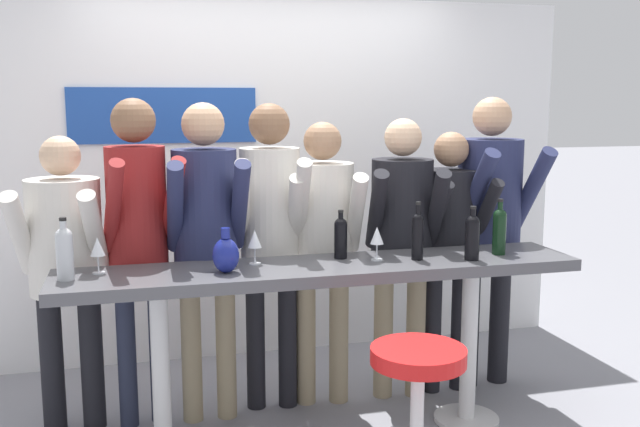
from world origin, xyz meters
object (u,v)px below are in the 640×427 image
object	(u,v)px
person_center	(270,221)
wine_glass_2	(255,240)
person_far_left	(65,253)
person_far_right	(450,233)
person_right	(402,228)
person_rightmost	(490,210)
person_center_left	(206,226)
wine_bottle_1	(499,229)
wine_bottle_4	(472,235)
wine_glass_1	(98,248)
person_center_right	(323,233)
wine_bottle_2	(341,236)
wine_bottle_3	(418,234)
tasting_table	(324,293)
bar_stool	(417,400)
wine_glass_0	(377,237)
wine_bottle_0	(64,251)
person_left	(138,223)
decorative_vase	(226,255)

from	to	relation	value
person_center	wine_glass_2	bearing A→B (deg)	-105.41
person_far_left	person_far_right	bearing A→B (deg)	7.40
person_right	person_rightmost	distance (m)	0.59
person_center_left	person_far_right	distance (m)	1.45
wine_bottle_1	wine_glass_2	world-z (taller)	wine_bottle_1
wine_bottle_4	wine_glass_1	world-z (taller)	wine_bottle_4
person_center_right	wine_bottle_2	xyz separation A→B (m)	(0.01, -0.34, 0.04)
wine_glass_1	wine_glass_2	xyz separation A→B (m)	(0.76, -0.00, 0.00)
person_far_left	wine_bottle_3	bearing A→B (deg)	-6.86
tasting_table	bar_stool	distance (m)	0.80
wine_bottle_4	person_center_right	bearing A→B (deg)	140.20
tasting_table	person_center_right	xyz separation A→B (m)	(0.11, 0.45, 0.23)
wine_bottle_4	wine_glass_0	size ratio (longest dim) A/B	1.61
wine_bottle_0	wine_glass_1	distance (m)	0.17
bar_stool	wine_bottle_0	distance (m)	1.74
wine_bottle_3	wine_glass_1	xyz separation A→B (m)	(-1.60, 0.11, -0.01)
wine_bottle_0	wine_glass_2	world-z (taller)	wine_bottle_0
wine_bottle_2	person_far_left	bearing A→B (deg)	166.06
person_right	person_far_right	bearing A→B (deg)	13.04
person_rightmost	person_far_left	bearing A→B (deg)	177.32
person_left	person_right	size ratio (longest dim) A/B	1.07
person_far_right	wine_bottle_0	distance (m)	2.18
person_far_left	wine_bottle_4	world-z (taller)	person_far_left
person_far_left	decorative_vase	bearing A→B (deg)	-25.02
person_far_left	wine_bottle_1	size ratio (longest dim) A/B	5.26
person_right	wine_bottle_2	size ratio (longest dim) A/B	6.46
person_center	wine_glass_0	size ratio (longest dim) A/B	9.92
person_far_right	decorative_vase	world-z (taller)	person_far_right
bar_stool	person_far_left	xyz separation A→B (m)	(-1.52, 1.15, 0.49)
tasting_table	bar_stool	world-z (taller)	tasting_table
person_far_right	bar_stool	bearing A→B (deg)	-120.37
person_far_right	wine_glass_0	xyz separation A→B (m)	(-0.60, -0.41, 0.08)
person_center_right	person_right	world-z (taller)	person_right
wine_bottle_2	wine_glass_1	distance (m)	1.22
person_far_left	person_center	xyz separation A→B (m)	(1.09, -0.00, 0.12)
person_far_right	decorative_vase	bearing A→B (deg)	-161.03
wine_bottle_2	wine_glass_1	xyz separation A→B (m)	(-1.22, -0.02, 0.00)
person_rightmost	wine_bottle_4	size ratio (longest dim) A/B	6.30
wine_bottle_3	decorative_vase	world-z (taller)	wine_bottle_3
person_left	wine_bottle_2	size ratio (longest dim) A/B	6.91
person_rightmost	wine_glass_0	distance (m)	0.99
person_far_right	wine_glass_2	size ratio (longest dim) A/B	8.97
person_left	wine_bottle_1	size ratio (longest dim) A/B	5.90
person_far_right	decorative_vase	distance (m)	1.48
person_right	wine_bottle_1	world-z (taller)	person_right
tasting_table	wine_bottle_3	size ratio (longest dim) A/B	8.73
tasting_table	person_rightmost	xyz separation A→B (m)	(1.17, 0.46, 0.31)
person_right	wine_bottle_1	distance (m)	0.58
person_left	wine_bottle_3	distance (m)	1.48
bar_stool	wine_glass_1	bearing A→B (deg)	149.49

